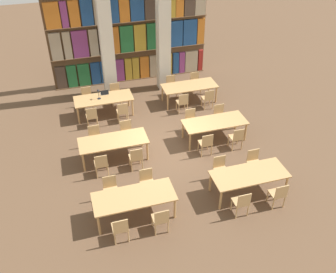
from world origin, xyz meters
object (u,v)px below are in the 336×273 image
at_px(chair_4, 242,202).
at_px(reading_table_1, 249,175).
at_px(chair_2, 161,219).
at_px(chair_7, 254,162).
at_px(chair_14, 237,137).
at_px(pillar_left, 105,28).
at_px(chair_21, 171,85).
at_px(chair_17, 87,97).
at_px(laptop, 104,93).
at_px(chair_1, 111,189).
at_px(pillar_center, 163,22).
at_px(reading_table_5, 189,87).
at_px(chair_6, 278,194).
at_px(reading_table_4, 104,99).
at_px(chair_13, 191,120).
at_px(chair_11, 127,132).
at_px(chair_9, 95,137).
at_px(chair_18, 123,111).
at_px(desk_lamp_0, 98,92).
at_px(chair_20, 182,102).
at_px(chair_15, 220,115).
at_px(chair_16, 92,116).
at_px(chair_23, 195,82).
at_px(chair_10, 136,157).
at_px(reading_table_0, 134,198).
at_px(chair_5, 220,169).
at_px(chair_0, 120,228).
at_px(reading_table_3, 215,123).
at_px(chair_8, 101,164).
at_px(chair_3, 147,182).
at_px(chair_19, 116,93).

bearing_deg(chair_4, reading_table_1, 52.12).
relative_size(chair_2, chair_7, 1.00).
distance_m(reading_table_1, chair_14, 2.25).
bearing_deg(pillar_left, chair_21, -17.50).
bearing_deg(chair_17, laptop, 144.86).
height_order(chair_2, laptop, laptop).
xyz_separation_m(pillar_left, chair_1, (-1.09, -6.53, -2.52)).
bearing_deg(pillar_center, reading_table_5, -66.52).
bearing_deg(chair_6, pillar_center, 97.93).
bearing_deg(reading_table_4, chair_13, -35.21).
height_order(chair_7, chair_17, same).
height_order(pillar_left, chair_11, pillar_left).
bearing_deg(chair_14, chair_21, 103.44).
xyz_separation_m(chair_9, reading_table_4, (0.66, 2.17, 0.21)).
bearing_deg(chair_21, chair_18, 32.12).
xyz_separation_m(chair_2, desk_lamp_0, (-0.71, 6.46, 0.57)).
relative_size(pillar_left, chair_20, 6.75).
bearing_deg(chair_11, chair_15, -178.78).
relative_size(chair_2, chair_9, 1.00).
relative_size(chair_7, chair_13, 1.00).
bearing_deg(chair_15, reading_table_4, -26.90).
bearing_deg(chair_16, chair_23, 18.00).
relative_size(reading_table_1, chair_7, 2.59).
xyz_separation_m(reading_table_1, chair_18, (-2.90, 5.01, -0.21)).
distance_m(chair_6, chair_15, 4.45).
relative_size(chair_7, chair_10, 1.00).
height_order(reading_table_0, chair_18, chair_18).
relative_size(chair_5, chair_18, 1.00).
bearing_deg(chair_0, reading_table_4, 85.05).
xyz_separation_m(chair_5, chair_7, (1.17, 0.00, 0.00)).
bearing_deg(chair_4, laptop, 112.41).
distance_m(chair_16, chair_18, 1.19).
height_order(reading_table_3, reading_table_4, same).
xyz_separation_m(reading_table_5, chair_23, (0.55, 0.76, -0.21)).
xyz_separation_m(chair_6, chair_21, (-1.01, 7.32, 0.00)).
distance_m(chair_14, reading_table_5, 3.68).
distance_m(chair_4, chair_9, 5.64).
relative_size(chair_4, chair_8, 1.00).
height_order(chair_14, chair_17, same).
bearing_deg(chair_20, chair_23, 54.01).
distance_m(reading_table_0, chair_23, 7.73).
xyz_separation_m(chair_3, reading_table_4, (-0.54, 4.94, 0.21)).
height_order(chair_1, chair_14, same).
height_order(reading_table_1, chair_10, chair_10).
distance_m(chair_14, chair_19, 5.62).
bearing_deg(pillar_center, reading_table_4, -151.74).
bearing_deg(chair_8, chair_2, -66.65).
relative_size(chair_18, chair_20, 1.00).
bearing_deg(chair_0, reading_table_1, 9.82).
bearing_deg(laptop, reading_table_0, 88.99).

